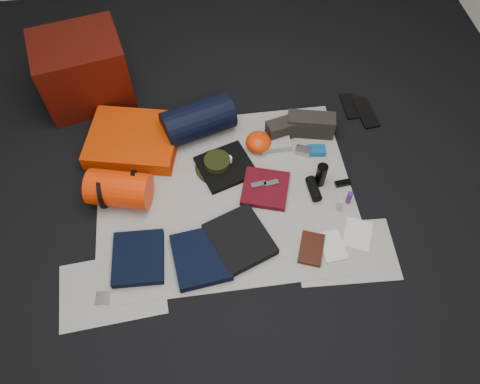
{
  "coord_description": "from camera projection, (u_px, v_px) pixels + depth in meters",
  "views": [
    {
      "loc": [
        -0.13,
        -1.62,
        2.48
      ],
      "look_at": [
        0.08,
        -0.07,
        0.1
      ],
      "focal_mm": 35.0,
      "sensor_mm": 36.0,
      "label": 1
    }
  ],
  "objects": [
    {
      "name": "sack_strap_left",
      "position": [
        103.0,
        191.0,
        2.83
      ],
      "size": [
        0.02,
        0.22,
        0.22
      ],
      "primitive_type": "cylinder",
      "rotation": [
        0.0,
        1.57,
        0.0
      ],
      "color": "black",
      "rests_on": "newspaper_mat"
    },
    {
      "name": "hiking_boot_right",
      "position": [
        311.0,
        125.0,
        3.16
      ],
      "size": [
        0.34,
        0.19,
        0.16
      ],
      "primitive_type": "cube",
      "rotation": [
        0.0,
        0.0,
        -0.22
      ],
      "color": "black",
      "rests_on": "newspaper_mat"
    },
    {
      "name": "hiking_boot_left",
      "position": [
        287.0,
        128.0,
        3.16
      ],
      "size": [
        0.29,
        0.17,
        0.14
      ],
      "primitive_type": "cube",
      "rotation": [
        0.0,
        0.0,
        0.24
      ],
      "color": "black",
      "rests_on": "newspaper_mat"
    },
    {
      "name": "newspaper_sheet_front_right",
      "position": [
        346.0,
        252.0,
        2.73
      ],
      "size": [
        0.6,
        0.43,
        0.0
      ],
      "primitive_type": "cube",
      "rotation": [
        0.0,
        0.0,
        -0.05
      ],
      "color": "beige",
      "rests_on": "floor"
    },
    {
      "name": "toiletry_purple",
      "position": [
        349.0,
        198.0,
        2.88
      ],
      "size": [
        0.04,
        0.04,
        0.1
      ],
      "primitive_type": "cylinder",
      "rotation": [
        0.0,
        0.0,
        0.09
      ],
      "color": "#4C2068",
      "rests_on": "newspaper_mat"
    },
    {
      "name": "trousers_navy_b",
      "position": [
        201.0,
        257.0,
        2.68
      ],
      "size": [
        0.34,
        0.38,
        0.05
      ],
      "primitive_type": "cube",
      "rotation": [
        0.0,
        0.0,
        0.12
      ],
      "color": "black",
      "rests_on": "newspaper_mat"
    },
    {
      "name": "floor",
      "position": [
        226.0,
        194.0,
        2.97
      ],
      "size": [
        4.5,
        4.5,
        0.02
      ],
      "primitive_type": "cube",
      "color": "black",
      "rests_on": "ground"
    },
    {
      "name": "speaker",
      "position": [
        314.0,
        189.0,
        2.93
      ],
      "size": [
        0.08,
        0.17,
        0.06
      ],
      "primitive_type": "cylinder",
      "rotation": [
        1.57,
        0.0,
        0.07
      ],
      "color": "black",
      "rests_on": "newspaper_mat"
    },
    {
      "name": "sunglasses",
      "position": [
        343.0,
        183.0,
        2.98
      ],
      "size": [
        0.1,
        0.05,
        0.02
      ],
      "primitive_type": "cube",
      "rotation": [
        0.0,
        0.0,
        0.09
      ],
      "color": "black",
      "rests_on": "newspaper_mat"
    },
    {
      "name": "flip_flop_left",
      "position": [
        349.0,
        106.0,
        3.37
      ],
      "size": [
        0.09,
        0.24,
        0.01
      ],
      "primitive_type": "cube",
      "rotation": [
        0.0,
        0.0,
        -0.0
      ],
      "color": "black",
      "rests_on": "floor"
    },
    {
      "name": "newspaper_sheet_front_left",
      "position": [
        113.0,
        289.0,
        2.61
      ],
      "size": [
        0.61,
        0.44,
        0.0
      ],
      "primitive_type": "cube",
      "rotation": [
        0.0,
        0.0,
        0.07
      ],
      "color": "beige",
      "rests_on": "floor"
    },
    {
      "name": "red_shirt",
      "position": [
        265.0,
        189.0,
        2.95
      ],
      "size": [
        0.35,
        0.35,
        0.04
      ],
      "primitive_type": "cube",
      "rotation": [
        0.0,
        0.0,
        -0.31
      ],
      "color": "#530914",
      "rests_on": "newspaper_mat"
    },
    {
      "name": "orange_stuff_sack",
      "position": [
        258.0,
        142.0,
        3.11
      ],
      "size": [
        0.23,
        0.23,
        0.11
      ],
      "primitive_type": "ellipsoid",
      "rotation": [
        0.0,
        0.0,
        -0.4
      ],
      "color": "#EE2E03",
      "rests_on": "newspaper_mat"
    },
    {
      "name": "stuff_sack",
      "position": [
        119.0,
        189.0,
        2.84
      ],
      "size": [
        0.42,
        0.31,
        0.22
      ],
      "primitive_type": "cylinder",
      "rotation": [
        0.0,
        1.57,
        -0.26
      ],
      "color": "#EE2E03",
      "rests_on": "newspaper_mat"
    },
    {
      "name": "black_tshirt",
      "position": [
        226.0,
        167.0,
        3.05
      ],
      "size": [
        0.41,
        0.4,
        0.03
      ],
      "primitive_type": "cube",
      "rotation": [
        0.0,
        0.0,
        0.32
      ],
      "color": "black",
      "rests_on": "newspaper_mat"
    },
    {
      "name": "tape_roll",
      "position": [
        228.0,
        160.0,
        3.04
      ],
      "size": [
        0.05,
        0.05,
        0.04
      ],
      "primitive_type": "cylinder",
      "color": "white",
      "rests_on": "black_tshirt"
    },
    {
      "name": "energy_bar_b",
      "position": [
        271.0,
        183.0,
        2.94
      ],
      "size": [
        0.1,
        0.05,
        0.01
      ],
      "primitive_type": "cube",
      "rotation": [
        0.0,
        0.0,
        0.14
      ],
      "color": "#A4A4A8",
      "rests_on": "red_shirt"
    },
    {
      "name": "first_aid_pouch",
      "position": [
        275.0,
        142.0,
        3.15
      ],
      "size": [
        0.2,
        0.15,
        0.05
      ],
      "primitive_type": "cube",
      "rotation": [
        0.0,
        0.0,
        -0.0
      ],
      "color": "gray",
      "rests_on": "newspaper_mat"
    },
    {
      "name": "trousers_navy_a",
      "position": [
        138.0,
        258.0,
        2.68
      ],
      "size": [
        0.3,
        0.34,
        0.05
      ],
      "primitive_type": "cube",
      "rotation": [
        0.0,
        0.0,
        -0.04
      ],
      "color": "black",
      "rests_on": "newspaper_mat"
    },
    {
      "name": "map_booklet",
      "position": [
        332.0,
        246.0,
        2.74
      ],
      "size": [
        0.15,
        0.21,
        0.01
      ],
      "primitive_type": "cube",
      "rotation": [
        0.0,
        0.0,
        0.09
      ],
      "color": "silver",
      "rests_on": "newspaper_mat"
    },
    {
      "name": "navy_duffel",
      "position": [
        198.0,
        120.0,
        3.13
      ],
      "size": [
        0.52,
        0.37,
        0.25
      ],
      "primitive_type": "cylinder",
      "rotation": [
        0.0,
        1.57,
        0.3
      ],
      "color": "black",
      "rests_on": "newspaper_mat"
    },
    {
      "name": "sack_strap_right",
      "position": [
        136.0,
        187.0,
        2.85
      ],
      "size": [
        0.02,
        0.22,
        0.22
      ],
      "primitive_type": "cylinder",
      "rotation": [
        0.0,
        1.57,
        0.0
      ],
      "color": "black",
      "rests_on": "newspaper_mat"
    },
    {
      "name": "red_cabinet",
      "position": [
        83.0,
        70.0,
        3.24
      ],
      "size": [
        0.67,
        0.59,
        0.48
      ],
      "primitive_type": "cube",
      "rotation": [
        0.0,
        0.0,
        0.21
      ],
      "color": "#450B05",
      "rests_on": "floor"
    },
    {
      "name": "newspaper_mat",
      "position": [
        225.0,
        193.0,
        2.96
      ],
      "size": [
        1.6,
        1.3,
        0.01
      ],
      "primitive_type": "cube",
      "color": "beige",
      "rests_on": "floor"
    },
    {
      "name": "map_printout",
      "position": [
        358.0,
        234.0,
        2.79
      ],
      "size": [
        0.23,
        0.25,
        0.01
      ],
      "primitive_type": "cube",
      "rotation": [
        0.0,
        0.0,
        -0.42
      ],
      "color": "silver",
      "rests_on": "newspaper_mat"
    },
    {
      "name": "toiletry_clear",
      "position": [
        339.0,
        205.0,
        2.85
      ],
      "size": [
        0.03,
        0.03,
        0.09
      ],
      "primitive_type": "cylinder",
      "rotation": [
        0.0,
        0.0,
        0.21
      ],
      "color": "#9EA39E",
      "rests_on": "newspaper_mat"
    },
    {
      "name": "water_bottle",
      "position": [
        321.0,
        175.0,
        2.93
      ],
      "size": [
        0.08,
        0.08,
        0.17
      ],
      "primitive_type": "cylinder",
      "rotation": [
        0.0,
        0.0,
        0.21
      ],
      "color": "black",
      "rests_on": "newspaper_mat"
    },
    {
      "name": "trousers_charcoal",
      "position": [
        240.0,
        239.0,
        2.74
      ],
      "size": [
        0.43,
        0.46,
        0.06
      ],
      "primitive_type": "cube",
      "rotation": [
        0.0,
        0.0,
        0.37
      ],
      "color": "black",
      "rests_on": "newspaper_mat"
    },
    {
      "name": "key_cluster",
      "position": [
        103.0,
        298.0,
        2.57
      ],
      "size": [
        0.08,
        0.08,
        0.01
      ],
      "primitive_type": "cube",
      "rotation": [
        0.0,
        0.0,
        -0.1
      ],
      "color": "#A4A4A8",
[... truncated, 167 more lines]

